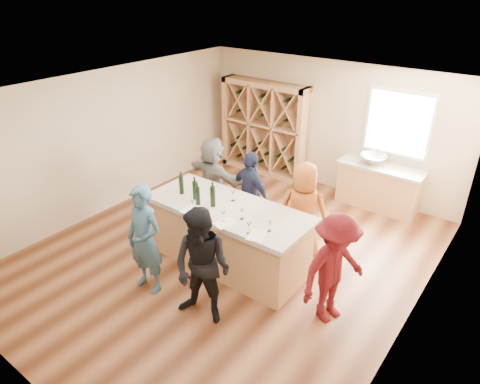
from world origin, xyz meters
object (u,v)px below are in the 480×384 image
Objects in this scene: person_far_mid at (251,194)px; person_far_left at (213,179)px; wine_bottle_e at (213,196)px; person_near_right at (202,267)px; tasting_counter_base at (228,237)px; person_server at (334,269)px; person_far_right at (303,211)px; wine_bottle_d at (198,196)px; wine_bottle_a at (181,185)px; wine_bottle_c at (195,190)px; person_near_left at (145,240)px; sink at (373,159)px; wine_rack at (264,128)px.

person_far_left is at bearing 10.39° from person_far_mid.
wine_bottle_e is 1.36m from person_near_right.
tasting_counter_base is 1.58× the size of person_server.
person_far_right is (1.03, 1.08, -0.40)m from wine_bottle_e.
wine_bottle_d is 0.17× the size of person_far_right.
wine_bottle_c is at bearing -0.35° from wine_bottle_a.
wine_bottle_d is 0.18× the size of person_far_left.
wine_bottle_e is at bearing 25.22° from person_far_right.
person_near_right is at bearing -44.60° from wine_bottle_c.
person_server is 1.02× the size of person_far_mid.
tasting_counter_base is 1.50× the size of person_near_left.
sink is 3.75m from wine_bottle_e.
tasting_counter_base is 1.16m from wine_bottle_a.
wine_rack is 1.33× the size of person_far_left.
sink is at bearing -116.03° from person_far_right.
wine_bottle_c reaches higher than tasting_counter_base.
wine_bottle_c is 0.18× the size of person_near_left.
person_far_left is at bearing -24.40° from person_far_right.
person_server is at bearing -0.32° from wine_bottle_e.
sink is at bearing -103.31° from person_far_mid.
wine_bottle_c is at bearing -169.42° from tasting_counter_base.
wine_bottle_e is 0.20× the size of person_far_left.
person_far_right is at bearing -45.33° from wine_rack.
wine_bottle_d is at bearing 123.96° from person_near_right.
wine_bottle_d is 1.41m from person_near_right.
wine_bottle_a is 1.22m from person_near_left.
sink is 3.25m from person_far_left.
wine_bottle_c reaches higher than wine_bottle_d.
wine_bottle_a reaches higher than tasting_counter_base.
person_near_right reaches higher than wine_bottle_e.
tasting_counter_base is 1.40m from person_near_left.
person_near_left reaches higher than tasting_counter_base.
person_server is at bearing -45.19° from wine_rack.
person_far_mid is at bearing -178.21° from person_far_left.
wine_rack is 4.83m from person_near_left.
wine_bottle_e is at bearing 24.34° from wine_bottle_d.
person_near_left is (1.08, -4.70, -0.24)m from wine_rack.
person_near_right is at bearing 133.63° from person_far_left.
person_near_right is (1.11, 0.02, -0.00)m from person_near_left.
person_server is (3.59, -3.62, -0.28)m from wine_rack.
person_far_right is at bearing 43.39° from wine_bottle_d.
person_near_right reaches higher than person_far_left.
person_server reaches higher than person_far_mid.
person_server is 3.36m from person_far_left.
person_near_right is at bearing -46.02° from wine_bottle_d.
person_far_mid is (0.63, 1.10, -0.43)m from wine_bottle_a.
tasting_counter_base is at bearing 27.57° from person_far_right.
person_far_left is at bearing -133.75° from sink.
wine_bottle_d is 0.88× the size of wine_bottle_e.
tasting_counter_base is 1.57× the size of person_far_left.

